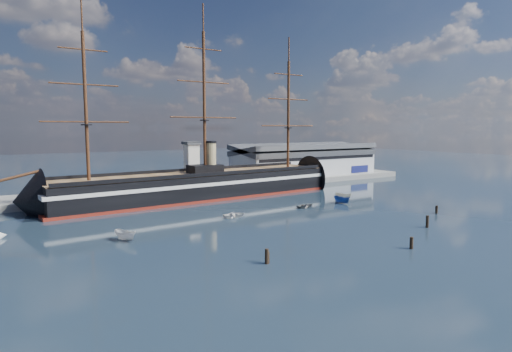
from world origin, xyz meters
TOP-DOWN VIEW (x-y plane):
  - ground at (0.00, 40.00)m, footprint 600.00×600.00m
  - quay at (10.00, 76.00)m, footprint 180.00×18.00m
  - warehouse at (58.00, 80.00)m, footprint 63.00×21.00m
  - quay_tower at (3.00, 73.00)m, footprint 5.00×5.00m
  - warship at (-2.33, 60.00)m, footprint 113.26×20.62m
  - motorboat_a at (-34.31, 23.07)m, footprint 6.98×4.48m
  - motorboat_b at (-5.79, 30.44)m, footprint 1.55×3.57m
  - motorboat_c at (34.48, 34.15)m, footprint 6.81×3.81m
  - motorboat_e at (16.60, 30.46)m, footprint 1.41×3.31m
  - motorboat_f at (29.43, 29.72)m, footprint 6.70×2.90m
  - piling_near_left at (-19.83, -3.14)m, footprint 0.64×0.64m
  - piling_near_mid at (6.41, -10.51)m, footprint 0.64×0.64m
  - piling_near_right at (23.30, -2.01)m, footprint 0.64×0.64m
  - piling_far_right at (39.15, 6.28)m, footprint 0.64×0.64m

SIDE VIEW (x-z plane):
  - ground at x=0.00m, z-range 0.00..0.00m
  - quay at x=10.00m, z-range -1.00..1.00m
  - motorboat_a at x=-34.31m, z-range -1.31..1.31m
  - motorboat_b at x=-5.79m, z-range -0.82..0.82m
  - motorboat_c at x=34.48m, z-range -1.29..1.29m
  - motorboat_e at x=16.60m, z-range -0.76..0.76m
  - motorboat_f at x=29.43m, z-range -1.31..1.31m
  - piling_near_left at x=-19.83m, z-range -1.56..1.56m
  - piling_near_mid at x=6.41m, z-range -1.42..1.42m
  - piling_near_right at x=23.30m, z-range -1.67..1.67m
  - piling_far_right at x=39.15m, z-range -1.31..1.31m
  - warship at x=-2.33m, z-range -22.93..31.01m
  - warehouse at x=58.00m, z-range 2.18..13.78m
  - quay_tower at x=3.00m, z-range 2.25..17.25m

